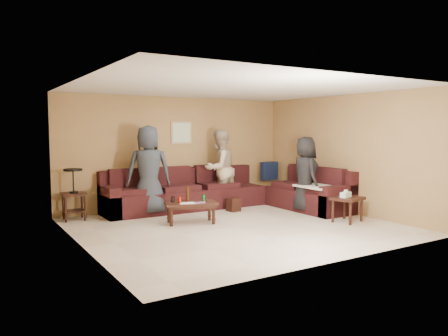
% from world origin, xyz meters
% --- Properties ---
extents(room, '(5.60, 5.50, 2.50)m').
position_xyz_m(room, '(0.00, 0.00, 1.66)').
color(room, beige).
rests_on(room, ground).
extents(sectional_sofa, '(4.65, 2.90, 0.97)m').
position_xyz_m(sectional_sofa, '(0.81, 1.52, 0.33)').
color(sectional_sofa, '#331113').
rests_on(sectional_sofa, ground).
extents(coffee_table, '(1.07, 0.74, 0.69)m').
position_xyz_m(coffee_table, '(-0.59, 0.68, 0.35)').
color(coffee_table, black).
rests_on(coffee_table, ground).
extents(end_table_left, '(0.47, 0.47, 1.01)m').
position_xyz_m(end_table_left, '(-2.40, 2.15, 0.53)').
color(end_table_left, black).
rests_on(end_table_left, ground).
extents(side_table_right, '(0.69, 0.61, 0.62)m').
position_xyz_m(side_table_right, '(2.03, -0.76, 0.41)').
color(side_table_right, black).
rests_on(side_table_right, ground).
extents(waste_bin, '(0.25, 0.25, 0.29)m').
position_xyz_m(waste_bin, '(0.77, 1.31, 0.14)').
color(waste_bin, black).
rests_on(waste_bin, ground).
extents(wall_art, '(0.52, 0.04, 0.52)m').
position_xyz_m(wall_art, '(0.10, 2.48, 1.70)').
color(wall_art, tan).
rests_on(wall_art, ground).
extents(person_left, '(1.03, 0.81, 1.86)m').
position_xyz_m(person_left, '(-0.96, 1.84, 0.93)').
color(person_left, '#29303A').
rests_on(person_left, ground).
extents(person_middle, '(1.01, 0.88, 1.77)m').
position_xyz_m(person_middle, '(0.78, 1.91, 0.89)').
color(person_middle, tan).
rests_on(person_middle, ground).
extents(person_right, '(0.67, 0.88, 1.62)m').
position_xyz_m(person_right, '(2.03, 0.43, 0.81)').
color(person_right, black).
rests_on(person_right, ground).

